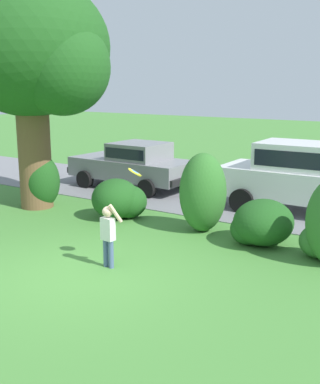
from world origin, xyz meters
name	(u,v)px	position (x,y,z in m)	size (l,w,h in m)	color
ground_plane	(76,275)	(0.00, 0.00, 0.00)	(80.00, 80.00, 0.00)	#478438
driveway_strip	(233,201)	(0.00, 6.85, 0.01)	(28.00, 4.40, 0.02)	slate
oak_tree_large	(36,55)	(-4.35, 3.31, 4.21)	(4.66, 4.45, 6.31)	brown
shrub_near_tree	(42,181)	(-4.29, 3.26, 0.75)	(0.94, 1.03, 1.49)	#1E511C
shrub_centre_left	(120,200)	(-1.73, 3.55, 0.50)	(1.36, 1.35, 1.05)	#1E511C
shrub_centre	(203,192)	(0.64, 3.73, 0.95)	(1.12, 1.11, 1.90)	#33702B
shrub_centre_right	(261,223)	(2.18, 3.55, 0.48)	(1.32, 1.44, 1.01)	#1E511C
parked_sedan	(134,163)	(-3.62, 6.76, 0.85)	(4.43, 2.16, 1.56)	gray
parked_suv	(305,174)	(2.11, 6.76, 1.08)	(4.74, 2.18, 1.92)	white
child_thrower	(108,232)	(0.26, 0.65, 0.72)	(0.46, 0.25, 1.29)	#4C608C
frisbee	(135,172)	(0.71, 0.92, 1.87)	(0.31, 0.27, 0.23)	yellow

